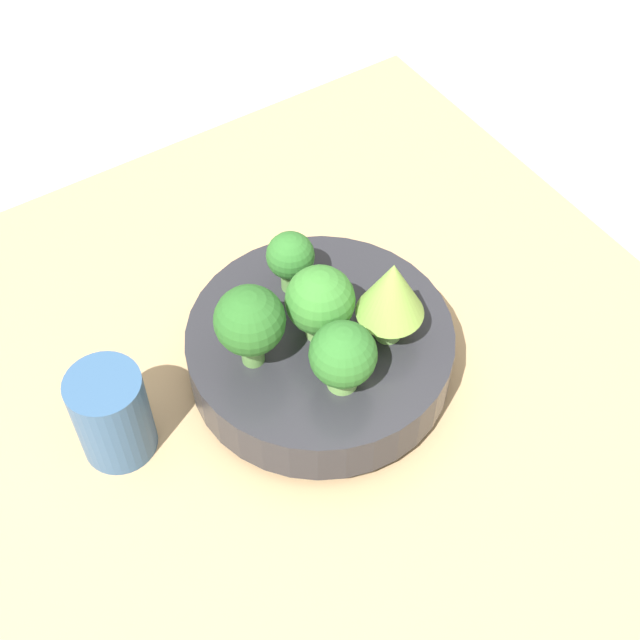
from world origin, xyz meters
name	(u,v)px	position (x,y,z in m)	size (l,w,h in m)	color
ground_plane	(313,440)	(0.00, 0.00, 0.00)	(6.00, 6.00, 0.00)	beige
table	(313,427)	(0.00, 0.00, 0.02)	(0.83, 0.87, 0.05)	tan
bowl	(320,351)	(0.03, 0.04, 0.09)	(0.26, 0.26, 0.07)	#28282D
broccoli_floret_back	(290,258)	(0.04, 0.10, 0.16)	(0.05, 0.05, 0.07)	#609347
broccoli_floret_front	(343,356)	(0.02, -0.02, 0.16)	(0.06, 0.06, 0.07)	#7AB256
broccoli_floret_left	(250,322)	(-0.04, 0.04, 0.17)	(0.06, 0.06, 0.09)	#609347
broccoli_floret_center	(320,302)	(0.03, 0.04, 0.16)	(0.06, 0.06, 0.08)	#7AB256
romanesco_piece_near	(392,293)	(0.08, 0.00, 0.18)	(0.06, 0.06, 0.10)	#7AB256
cup	(112,414)	(-0.17, 0.07, 0.10)	(0.07, 0.07, 0.10)	#33567F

